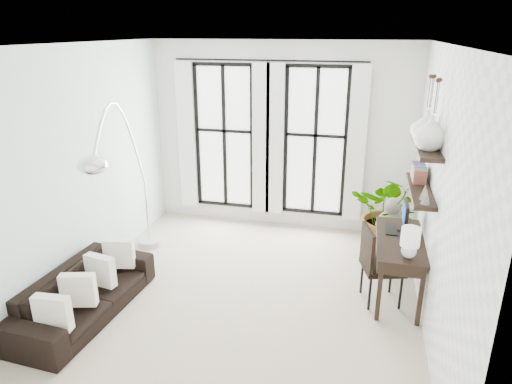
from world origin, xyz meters
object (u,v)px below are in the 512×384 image
(sofa, at_px, (85,293))
(arc_lamp, at_px, (119,143))
(desk, at_px, (400,245))
(desk_chair, at_px, (376,261))
(plant, at_px, (392,213))
(buddha, at_px, (390,231))

(sofa, relative_size, arc_lamp, 0.80)
(desk, bearing_deg, desk_chair, -148.05)
(arc_lamp, bearing_deg, desk_chair, 2.52)
(sofa, relative_size, plant, 1.52)
(desk, height_order, buddha, desk)
(arc_lamp, bearing_deg, desk, 5.10)
(plant, height_order, desk_chair, plant)
(desk_chair, height_order, buddha, desk_chair)
(sofa, distance_m, desk_chair, 3.65)
(desk_chair, bearing_deg, buddha, 64.65)
(desk, relative_size, desk_chair, 1.34)
(plant, distance_m, desk_chair, 1.50)
(sofa, distance_m, plant, 4.55)
(desk, distance_m, desk_chair, 0.37)
(arc_lamp, relative_size, buddha, 2.67)
(desk, bearing_deg, sofa, -160.63)
(sofa, xyz_separation_m, desk_chair, (3.46, 1.14, 0.29))
(desk, xyz_separation_m, arc_lamp, (-3.64, -0.33, 1.21))
(desk_chair, relative_size, buddha, 1.09)
(arc_lamp, bearing_deg, sofa, -95.86)
(buddha, bearing_deg, desk_chair, -99.69)
(plant, bearing_deg, buddha, -89.36)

